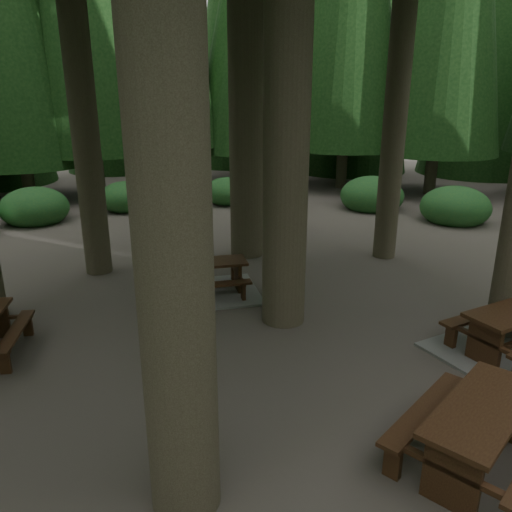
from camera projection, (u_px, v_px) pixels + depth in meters
ground at (255, 333)px, 9.42m from camera, size 80.00×80.00×0.00m
picnic_table_c at (207, 283)px, 11.17m from camera, size 2.77×2.52×0.77m
picnic_table_d at (272, 216)px, 16.36m from camera, size 1.96×1.87×0.66m
picnic_table_e at (480, 427)px, 5.89m from camera, size 2.38×2.11×0.87m
shrub_ring at (264, 293)px, 10.26m from camera, size 23.86×24.64×1.49m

